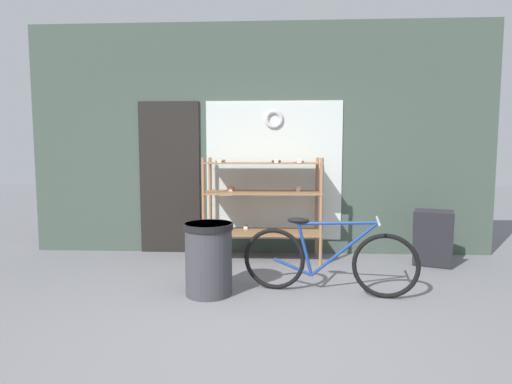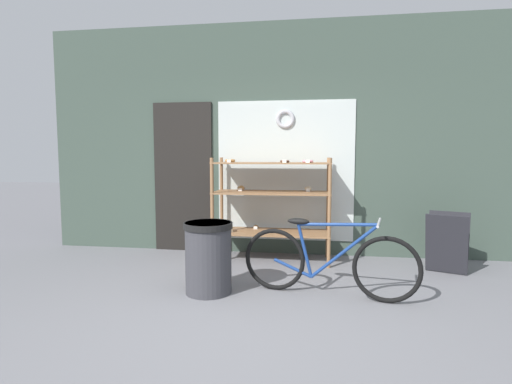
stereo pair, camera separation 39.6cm
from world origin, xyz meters
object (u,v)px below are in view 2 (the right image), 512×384
(bicycle, at_px, (327,261))
(trash_bin, at_px, (208,255))
(display_case, at_px, (270,199))
(sandwich_board, at_px, (447,243))

(bicycle, distance_m, trash_bin, 1.17)
(display_case, xyz_separation_m, bicycle, (0.70, -1.24, -0.47))
(display_case, height_order, bicycle, display_case)
(display_case, relative_size, sandwich_board, 2.15)
(sandwich_board, bearing_deg, trash_bin, -135.81)
(trash_bin, bearing_deg, bicycle, 3.62)
(bicycle, bearing_deg, sandwich_board, 46.28)
(display_case, height_order, trash_bin, display_case)
(bicycle, relative_size, sandwich_board, 2.43)
(trash_bin, bearing_deg, display_case, 70.49)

